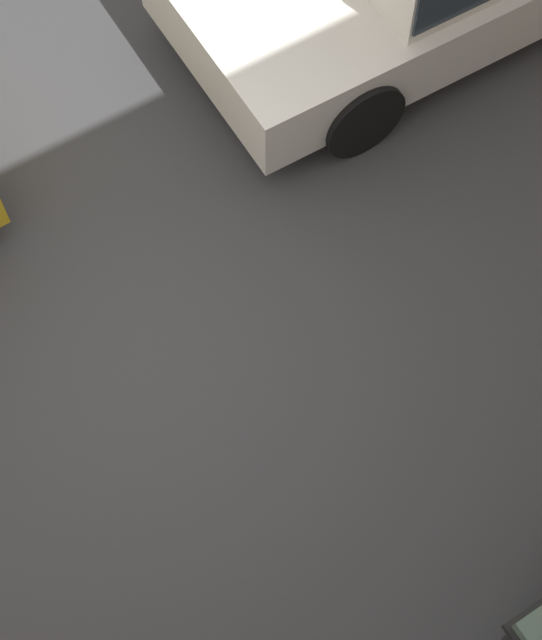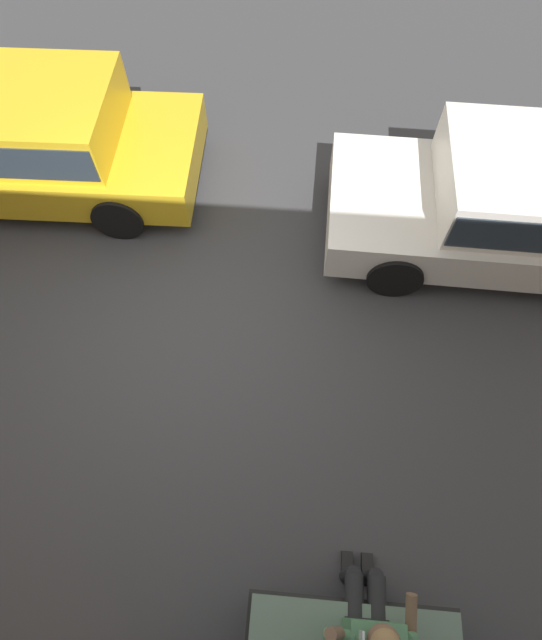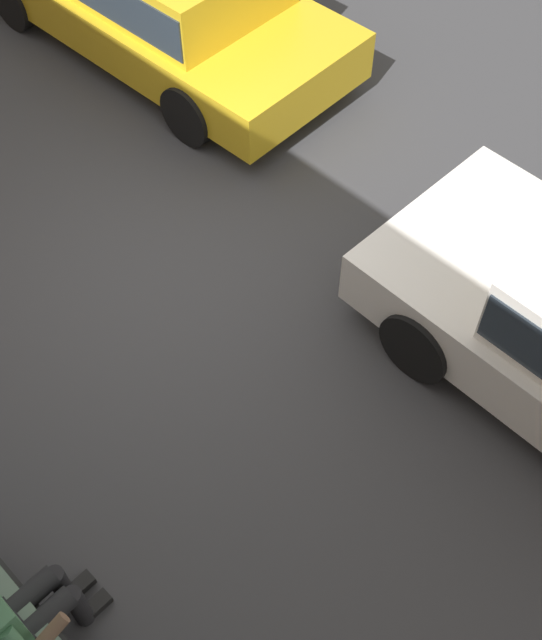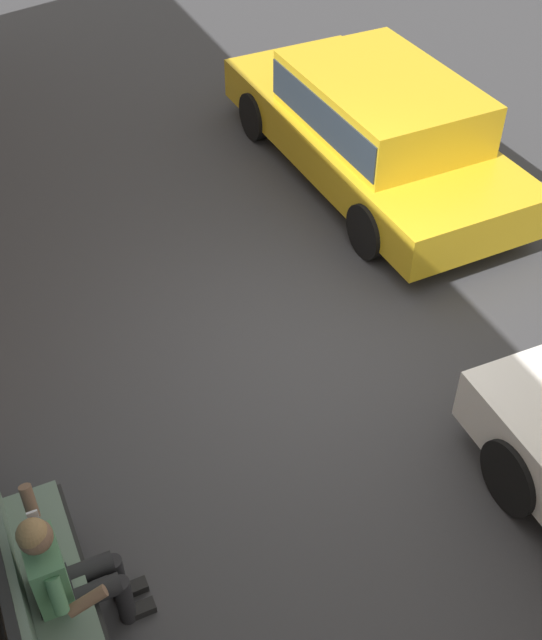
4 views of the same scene
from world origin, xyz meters
name	(u,v)px [view 2 (image 2 of 4)]	position (x,y,z in m)	size (l,w,h in m)	color
ground_plane	(191,330)	(0.00, 0.00, 0.00)	(60.00, 60.00, 0.00)	#38383A
person_on_phone	(370,622)	(-1.88, 2.68, 0.69)	(0.73, 0.74, 1.32)	black
parked_car_near	(524,200)	(-3.67, -1.57, 0.75)	(4.25, 1.98, 1.36)	white
parked_car_mid	(16,135)	(2.43, -2.15, 0.75)	(4.68, 2.03, 1.37)	gold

